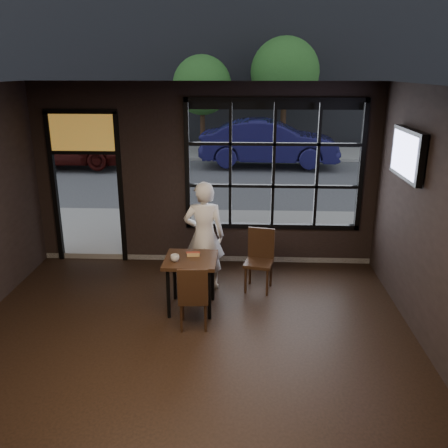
{
  "coord_description": "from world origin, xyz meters",
  "views": [
    {
      "loc": [
        0.71,
        -4.6,
        3.39
      ],
      "look_at": [
        0.4,
        2.2,
        1.15
      ],
      "focal_mm": 38.0,
      "sensor_mm": 36.0,
      "label": 1
    }
  ],
  "objects_px": {
    "chair_near": "(193,295)",
    "man": "(204,236)",
    "cafe_table": "(191,284)",
    "navy_car": "(269,142)"
  },
  "relations": [
    {
      "from": "man",
      "to": "navy_car",
      "type": "xyz_separation_m",
      "value": [
        1.46,
        9.92,
        0.02
      ]
    },
    {
      "from": "cafe_table",
      "to": "navy_car",
      "type": "height_order",
      "value": "navy_car"
    },
    {
      "from": "cafe_table",
      "to": "navy_car",
      "type": "bearing_deg",
      "value": 82.05
    },
    {
      "from": "chair_near",
      "to": "cafe_table",
      "type": "bearing_deg",
      "value": -84.31
    },
    {
      "from": "cafe_table",
      "to": "man",
      "type": "distance_m",
      "value": 0.89
    },
    {
      "from": "chair_near",
      "to": "navy_car",
      "type": "bearing_deg",
      "value": -101.99
    },
    {
      "from": "cafe_table",
      "to": "chair_near",
      "type": "height_order",
      "value": "chair_near"
    },
    {
      "from": "chair_near",
      "to": "man",
      "type": "height_order",
      "value": "man"
    },
    {
      "from": "cafe_table",
      "to": "navy_car",
      "type": "relative_size",
      "value": 0.17
    },
    {
      "from": "cafe_table",
      "to": "chair_near",
      "type": "relative_size",
      "value": 0.87
    }
  ]
}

